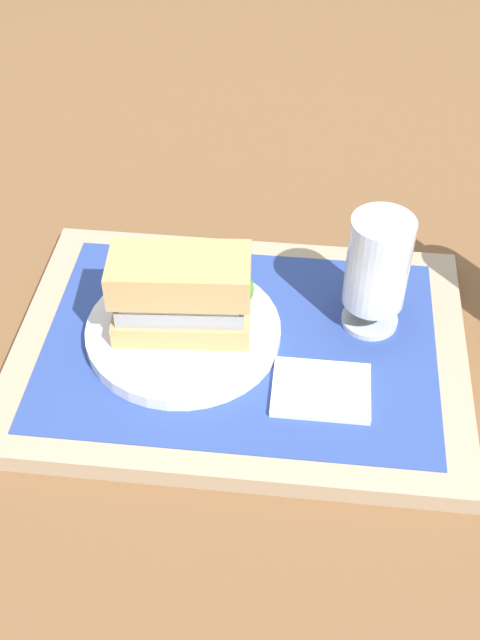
{
  "coord_description": "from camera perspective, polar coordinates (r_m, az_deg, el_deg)",
  "views": [
    {
      "loc": [
        0.06,
        -0.55,
        0.58
      ],
      "look_at": [
        0.0,
        0.0,
        0.05
      ],
      "focal_mm": 45.54,
      "sensor_mm": 36.0,
      "label": 1
    }
  ],
  "objects": [
    {
      "name": "plate",
      "position": [
        0.79,
        -3.99,
        -0.8
      ],
      "size": [
        0.19,
        0.19,
        0.01
      ],
      "primitive_type": "cylinder",
      "color": "white",
      "rests_on": "placemat"
    },
    {
      "name": "placemat",
      "position": [
        0.79,
        -0.0,
        -1.53
      ],
      "size": [
        0.38,
        0.27,
        0.0
      ],
      "primitive_type": "cube",
      "color": "#2D4793",
      "rests_on": "tray"
    },
    {
      "name": "napkin_folded",
      "position": [
        0.75,
        5.73,
        -4.9
      ],
      "size": [
        0.09,
        0.07,
        0.01
      ],
      "primitive_type": "cube",
      "color": "white",
      "rests_on": "placemat"
    },
    {
      "name": "sandwich",
      "position": [
        0.76,
        -3.91,
        1.89
      ],
      "size": [
        0.14,
        0.07,
        0.08
      ],
      "rotation": [
        0.0,
        0.0,
        0.08
      ],
      "color": "tan",
      "rests_on": "plate"
    },
    {
      "name": "tray",
      "position": [
        0.8,
        -0.0,
        -2.07
      ],
      "size": [
        0.44,
        0.32,
        0.02
      ],
      "primitive_type": "cube",
      "color": "tan",
      "rests_on": "ground_plane"
    },
    {
      "name": "beer_glass",
      "position": [
        0.78,
        9.6,
        3.48
      ],
      "size": [
        0.06,
        0.06,
        0.12
      ],
      "color": "silver",
      "rests_on": "placemat"
    },
    {
      "name": "ground_plane",
      "position": [
        0.81,
        -0.0,
        -2.56
      ],
      "size": [
        3.0,
        3.0,
        0.0
      ],
      "primitive_type": "plane",
      "color": "brown"
    }
  ]
}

